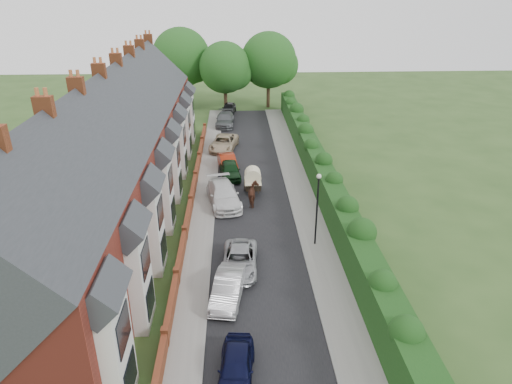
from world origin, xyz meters
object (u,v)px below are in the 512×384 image
(car_white, at_px, (224,195))
(car_red, at_px, (228,162))
(car_green, at_px, (230,170))
(horse_cart, at_px, (253,179))
(horse, at_px, (254,195))
(car_navy, at_px, (236,367))
(car_black, at_px, (229,108))
(car_silver_a, at_px, (228,288))
(car_silver_b, at_px, (240,260))
(car_beige, at_px, (224,143))
(car_grey, at_px, (225,119))
(lamppost, at_px, (317,201))

(car_white, distance_m, car_red, 7.61)
(car_green, distance_m, horse_cart, 4.08)
(car_green, xyz_separation_m, horse, (1.90, -5.78, 0.14))
(car_navy, relative_size, car_black, 0.90)
(horse_cart, bearing_deg, car_navy, -94.51)
(car_silver_a, height_order, car_silver_b, car_silver_a)
(car_green, bearing_deg, car_black, 85.77)
(car_white, xyz_separation_m, horse, (2.40, -0.25, 0.06))
(car_green, bearing_deg, car_beige, 90.25)
(car_navy, xyz_separation_m, horse_cart, (1.55, 19.69, 0.65))
(car_grey, bearing_deg, car_white, -87.30)
(car_silver_a, relative_size, car_white, 0.77)
(lamppost, height_order, car_green, lamppost)
(car_green, xyz_separation_m, horse_cart, (1.90, -3.57, 0.57))
(car_navy, height_order, car_white, car_white)
(car_silver_a, bearing_deg, lamppost, 52.71)
(car_green, bearing_deg, car_white, -100.10)
(car_green, xyz_separation_m, car_black, (-0.27, 22.43, -0.01))
(car_silver_a, height_order, horse_cart, horse_cart)
(lamppost, distance_m, car_silver_a, 8.34)
(car_white, bearing_deg, horse, -16.67)
(car_silver_a, relative_size, car_beige, 0.81)
(car_green, bearing_deg, horse, -76.73)
(car_beige, relative_size, horse_cart, 1.67)
(lamppost, bearing_deg, car_silver_a, -136.64)
(car_beige, bearing_deg, horse_cart, -66.19)
(car_navy, bearing_deg, car_red, 96.11)
(car_green, height_order, car_grey, car_grey)
(lamppost, xyz_separation_m, car_red, (-5.96, 14.20, -2.62))
(car_white, distance_m, car_beige, 13.20)
(car_silver_b, bearing_deg, car_black, 94.87)
(car_beige, height_order, horse_cart, horse_cart)
(car_green, xyz_separation_m, car_beige, (-0.69, 7.67, 0.01))
(car_beige, bearing_deg, horse, -68.27)
(car_green, bearing_deg, car_red, 92.11)
(car_black, xyz_separation_m, horse_cart, (2.16, -25.99, 0.58))
(lamppost, bearing_deg, car_grey, 102.51)
(car_silver_b, height_order, car_grey, car_grey)
(car_red, bearing_deg, car_grey, 82.09)
(car_silver_b, distance_m, car_red, 16.82)
(car_grey, bearing_deg, car_green, -85.41)
(car_white, relative_size, horse, 2.70)
(car_red, xyz_separation_m, horse_cart, (2.15, -5.63, 0.62))
(car_navy, bearing_deg, lamppost, 69.02)
(lamppost, relative_size, car_black, 1.22)
(car_beige, bearing_deg, car_red, -74.71)
(car_beige, xyz_separation_m, horse, (2.59, -13.45, 0.13))
(car_grey, bearing_deg, car_navy, -86.29)
(horse_cart, bearing_deg, car_black, 94.76)
(lamppost, xyz_separation_m, car_silver_b, (-5.08, -2.60, -2.66))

